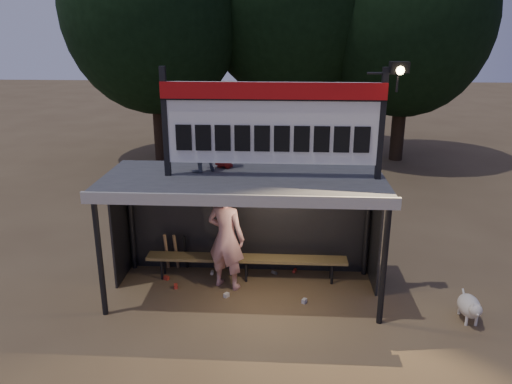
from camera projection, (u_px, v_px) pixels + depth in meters
The scene contains 12 objects.
ground at pixel (244, 292), 9.57m from camera, with size 80.00×80.00×0.00m, color brown.
player at pixel (226, 238), 9.48m from camera, with size 0.75×0.49×2.07m, color white.
child_a at pixel (199, 141), 8.99m from camera, with size 0.55×0.43×1.14m, color slate.
child_b at pixel (224, 143), 9.28m from camera, with size 0.46×0.30×0.94m, color maroon.
dugout_shelter at pixel (245, 197), 9.23m from camera, with size 5.10×2.08×2.32m.
scoreboard_assembly at pixel (276, 121), 8.49m from camera, with size 4.10×0.27×1.99m.
bench at pixel (246, 259), 9.96m from camera, with size 4.00×0.35×0.48m.
tree_left at pixel (153, 7), 17.55m from camera, with size 6.46×6.46×9.27m.
tree_right at pixel (408, 17), 17.63m from camera, with size 6.08×6.08×8.72m.
dog at pixel (470, 307), 8.55m from camera, with size 0.36×0.81×0.49m.
bats at pixel (176, 252), 10.30m from camera, with size 0.48×0.33×0.84m.
litter at pixel (235, 282), 9.87m from camera, with size 2.86×1.33×0.08m.
Camera 1 is at (0.72, -8.46, 4.83)m, focal length 35.00 mm.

